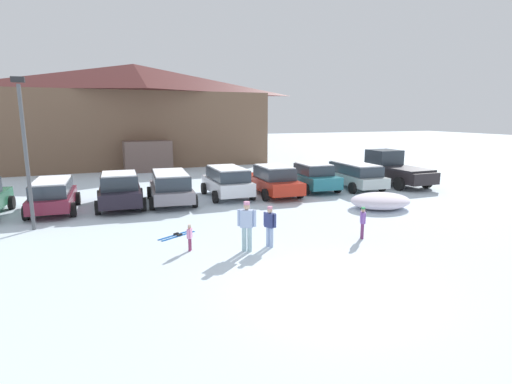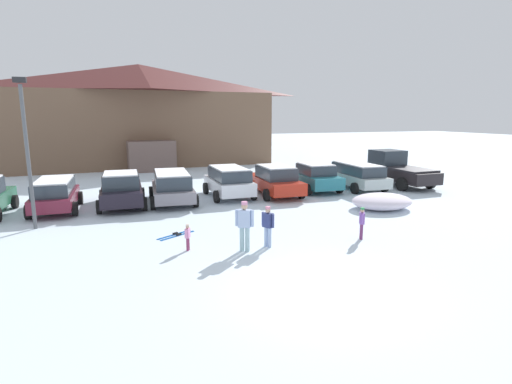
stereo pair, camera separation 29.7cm
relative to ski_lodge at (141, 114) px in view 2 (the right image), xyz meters
name	(u,v)px [view 2 (the right image)]	position (x,y,z in m)	size (l,w,h in m)	color
ground	(317,290)	(2.12, -29.71, -4.46)	(160.00, 160.00, 0.00)	silver
ski_lodge	(141,114)	(0.00, 0.00, 0.00)	(22.81, 12.42, 8.82)	brown
parked_maroon_van	(55,194)	(-5.22, -18.04, -3.64)	(2.12, 4.14, 1.51)	maroon
parked_black_sedan	(122,189)	(-2.30, -18.05, -3.62)	(2.32, 4.33, 1.69)	black
parked_grey_wagon	(172,186)	(0.13, -18.00, -3.60)	(2.47, 4.61, 1.59)	gray
parked_white_suv	(229,181)	(3.24, -17.60, -3.58)	(2.22, 4.04, 1.64)	white
parked_red_sedan	(275,180)	(5.81, -17.90, -3.63)	(2.29, 4.82, 1.66)	red
parked_teal_hatchback	(314,177)	(8.51, -17.47, -3.64)	(2.32, 4.18, 1.62)	teal
parked_silver_wagon	(357,175)	(11.23, -17.76, -3.62)	(2.33, 4.83, 1.55)	#B6C4C2
pickup_truck	(396,169)	(14.31, -17.45, -3.47)	(2.48, 5.50, 2.15)	black
skier_child_in_pink_snowsuit	(188,236)	(-0.44, -25.57, -3.96)	(0.21, 0.30, 0.89)	#7F3055
skier_child_in_purple_jacket	(362,221)	(5.67, -26.44, -3.81)	(0.28, 0.39, 1.16)	#6C3162
skier_teen_in_navy_coat	(268,224)	(2.18, -26.13, -3.67)	(0.34, 0.47, 1.41)	#95A9CF
skier_adult_in_blue_parka	(245,223)	(1.30, -26.27, -3.52)	(0.55, 0.41, 1.67)	#98BAC4
pair_of_skis	(176,235)	(-0.55, -23.75, -4.44)	(1.48, 1.04, 0.08)	blue
lamp_post	(27,146)	(-5.64, -20.97, -1.23)	(0.44, 0.24, 5.77)	#515459
plowed_snow_pile	(382,201)	(9.33, -22.74, -4.10)	(2.95, 2.36, 0.72)	white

